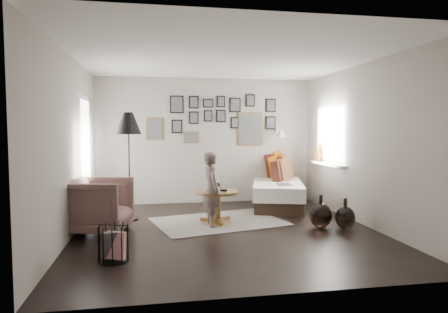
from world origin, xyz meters
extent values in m
plane|color=black|center=(0.00, 0.00, 0.00)|extent=(4.80, 4.80, 0.00)
plane|color=gray|center=(0.00, 2.40, 1.30)|extent=(4.50, 0.00, 4.50)
plane|color=gray|center=(0.00, -2.40, 1.30)|extent=(4.50, 0.00, 4.50)
plane|color=gray|center=(-2.25, 0.00, 1.30)|extent=(0.00, 4.80, 4.80)
plane|color=gray|center=(2.25, 0.00, 1.30)|extent=(0.00, 4.80, 4.80)
plane|color=white|center=(0.00, 0.00, 2.60)|extent=(4.80, 4.80, 0.00)
plane|color=white|center=(-2.23, 1.20, 1.05)|extent=(0.00, 2.14, 2.14)
plane|color=white|center=(-2.23, 1.20, 1.05)|extent=(0.00, 1.88, 1.88)
plane|color=white|center=(-2.23, 1.20, 1.05)|extent=(0.00, 1.93, 1.93)
plane|color=white|center=(2.23, 1.20, 1.45)|extent=(0.00, 1.30, 1.30)
plane|color=white|center=(2.23, 1.20, 1.45)|extent=(0.00, 1.14, 1.14)
cube|color=white|center=(2.17, 1.20, 0.88)|extent=(0.15, 1.32, 0.04)
cylinder|color=#8C4C14|center=(2.17, 1.55, 1.04)|extent=(0.10, 0.10, 0.28)
cylinder|color=#8C4C14|center=(2.17, 1.72, 1.01)|extent=(0.08, 0.08, 0.22)
cube|color=brown|center=(-1.05, 2.38, 1.55)|extent=(0.35, 0.03, 0.45)
cube|color=black|center=(-1.05, 2.37, 1.55)|extent=(0.30, 0.01, 0.40)
cube|color=black|center=(-0.60, 2.38, 2.05)|extent=(0.28, 0.03, 0.36)
cube|color=black|center=(-0.60, 2.37, 2.05)|extent=(0.23, 0.01, 0.31)
cube|color=black|center=(-0.60, 2.38, 1.60)|extent=(0.22, 0.03, 0.28)
cube|color=black|center=(-0.60, 2.37, 1.60)|extent=(0.17, 0.01, 0.23)
cube|color=black|center=(-0.25, 2.38, 2.10)|extent=(0.20, 0.03, 0.26)
cube|color=black|center=(-0.25, 2.37, 2.10)|extent=(0.15, 0.01, 0.21)
cube|color=black|center=(-0.25, 2.38, 1.78)|extent=(0.20, 0.03, 0.26)
cube|color=black|center=(-0.25, 2.37, 1.78)|extent=(0.15, 0.01, 0.21)
cube|color=black|center=(0.05, 2.38, 2.08)|extent=(0.22, 0.03, 0.18)
cube|color=black|center=(0.05, 2.37, 2.08)|extent=(0.17, 0.01, 0.13)
cube|color=black|center=(0.05, 2.38, 1.82)|extent=(0.18, 0.03, 0.24)
cube|color=black|center=(0.05, 2.37, 1.82)|extent=(0.13, 0.01, 0.19)
cube|color=black|center=(0.32, 2.38, 2.12)|extent=(0.18, 0.03, 0.24)
cube|color=black|center=(0.32, 2.37, 2.12)|extent=(0.13, 0.01, 0.19)
cube|color=black|center=(0.32, 2.38, 1.82)|extent=(0.20, 0.03, 0.26)
cube|color=black|center=(0.32, 2.37, 1.82)|extent=(0.15, 0.01, 0.21)
cube|color=black|center=(0.62, 2.38, 2.05)|extent=(0.24, 0.03, 0.30)
cube|color=black|center=(0.62, 2.37, 2.05)|extent=(0.19, 0.01, 0.25)
cube|color=black|center=(0.62, 2.38, 1.68)|extent=(0.18, 0.03, 0.24)
cube|color=black|center=(0.62, 2.37, 1.68)|extent=(0.13, 0.01, 0.19)
cube|color=brown|center=(0.95, 2.38, 1.55)|extent=(0.55, 0.03, 0.70)
cube|color=black|center=(0.95, 2.37, 1.55)|extent=(0.50, 0.01, 0.65)
cube|color=black|center=(0.95, 2.38, 2.15)|extent=(0.20, 0.03, 0.26)
cube|color=black|center=(0.95, 2.37, 2.15)|extent=(0.15, 0.01, 0.21)
cube|color=black|center=(1.40, 2.38, 2.05)|extent=(0.22, 0.03, 0.28)
cube|color=black|center=(1.40, 2.37, 2.05)|extent=(0.17, 0.01, 0.23)
cube|color=black|center=(1.40, 2.38, 1.68)|extent=(0.22, 0.03, 0.28)
cube|color=black|center=(1.40, 2.37, 1.68)|extent=(0.17, 0.01, 0.23)
cube|color=brown|center=(-0.30, 2.38, 1.38)|extent=(0.30, 0.03, 0.24)
cube|color=black|center=(-0.30, 2.37, 1.38)|extent=(0.25, 0.01, 0.19)
cube|color=white|center=(1.55, 2.37, 1.50)|extent=(0.06, 0.04, 0.10)
cylinder|color=white|center=(1.55, 2.25, 1.52)|extent=(0.02, 0.24, 0.02)
cone|color=white|center=(1.55, 2.12, 1.46)|extent=(0.18, 0.18, 0.14)
cube|color=beige|center=(-0.02, 0.58, 0.01)|extent=(2.33, 1.88, 0.01)
cone|color=brown|center=(-0.07, 0.45, 0.05)|extent=(0.51, 0.51, 0.10)
cylinder|color=brown|center=(-0.07, 0.45, 0.28)|extent=(0.11, 0.11, 0.39)
cylinder|color=brown|center=(-0.07, 0.45, 0.52)|extent=(0.69, 0.69, 0.04)
ellipsoid|color=black|center=(-0.15, 0.47, 0.65)|extent=(0.20, 0.20, 0.22)
cylinder|color=black|center=(-0.15, 0.47, 0.78)|extent=(0.06, 0.06, 0.04)
cylinder|color=black|center=(0.04, 0.45, 0.55)|extent=(0.12, 0.12, 0.02)
cube|color=black|center=(1.38, 1.80, 0.12)|extent=(1.43, 2.26, 0.24)
cube|color=white|center=(1.38, 1.80, 0.37)|extent=(1.50, 2.33, 0.26)
cube|color=#AF520A|center=(1.40, 2.66, 0.77)|extent=(0.34, 0.65, 0.61)
cube|color=#331510|center=(1.25, 2.55, 0.74)|extent=(0.43, 0.60, 0.55)
cube|color=maroon|center=(1.54, 2.38, 0.73)|extent=(0.26, 0.54, 0.53)
cube|color=#AF520A|center=(1.32, 2.22, 0.72)|extent=(0.40, 0.56, 0.50)
cube|color=maroon|center=(1.49, 2.02, 0.70)|extent=(0.26, 0.48, 0.46)
cube|color=#331510|center=(1.38, 1.86, 0.69)|extent=(0.42, 0.49, 0.44)
cube|color=black|center=(1.33, 1.25, 0.51)|extent=(0.28, 0.35, 0.02)
imported|color=brown|center=(-1.91, 0.17, 0.41)|extent=(1.07, 1.05, 0.83)
cube|color=silver|center=(-1.88, 0.22, 0.48)|extent=(0.46, 0.47, 0.17)
cylinder|color=black|center=(-1.49, 1.00, 0.02)|extent=(0.28, 0.28, 0.03)
cylinder|color=black|center=(-1.49, 1.00, 0.81)|extent=(0.02, 0.02, 1.63)
cone|color=black|center=(-1.49, 1.00, 1.65)|extent=(0.43, 0.43, 0.37)
cube|color=black|center=(-1.56, -1.15, 0.19)|extent=(0.24, 0.11, 0.33)
cube|color=silver|center=(-1.53, -1.17, 0.19)|extent=(0.25, 0.18, 0.33)
ellipsoid|color=black|center=(1.48, -0.10, 0.20)|extent=(0.35, 0.35, 0.40)
cylinder|color=black|center=(1.48, -0.10, 0.46)|extent=(0.06, 0.06, 0.12)
ellipsoid|color=black|center=(1.83, -0.22, 0.18)|extent=(0.31, 0.31, 0.35)
cylinder|color=black|center=(1.83, -0.22, 0.42)|extent=(0.06, 0.06, 0.12)
imported|color=brown|center=(-0.19, 0.28, 0.60)|extent=(0.36, 0.48, 1.19)
camera|label=1|loc=(-1.09, -5.90, 1.55)|focal=32.00mm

